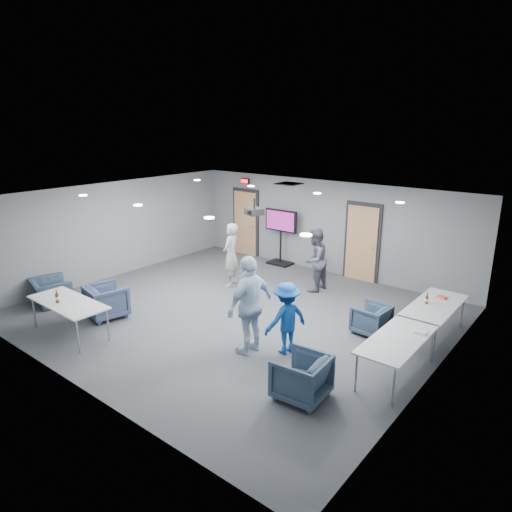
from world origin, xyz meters
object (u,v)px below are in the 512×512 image
Objects in this scene: tv_stand at (281,234)px; table_right_a at (434,307)px; person_b at (315,260)px; table_front_left at (68,303)px; bottle_front at (57,298)px; bottle_right at (427,300)px; projector at (254,211)px; chair_front_a at (107,301)px; person_c at (250,305)px; chair_right_c at (301,377)px; chair_front_b at (51,292)px; table_right_b at (398,340)px; person_a at (231,255)px; person_d at (286,318)px; chair_right_a at (371,319)px.

table_right_a is at bearing -21.90° from tv_stand.
person_b is 6.01m from table_front_left.
bottle_right is (5.93, 4.68, -0.02)m from bottle_front.
table_front_left is at bearing -104.44° from projector.
table_right_a is (6.14, 3.57, 0.31)m from chair_front_a.
chair_right_c is (1.63, -0.69, -0.60)m from person_c.
table_right_b is at bearing -150.24° from chair_front_b.
table_front_left is (-0.66, -4.33, -0.17)m from person_a.
table_right_b is 6.55m from table_front_left.
chair_front_a is 0.49× the size of tv_stand.
tv_stand is at bearing -84.91° from chair_front_a.
chair_right_c is (1.07, -1.10, -0.34)m from person_d.
table_right_a is at bearing 123.16° from chair_right_a.
tv_stand is (0.72, 5.75, 0.59)m from chair_front_a.
person_a is 0.89× the size of person_c.
chair_right_c is 0.85× the size of chair_front_b.
chair_right_c reaches higher than table_right_b.
table_right_b is at bearing 51.00° from person_b.
bottle_front is at bearing -123.87° from table_front_left.
chair_front_a is at bearing -116.56° from projector.
chair_right_a is at bearing 148.80° from person_c.
projector is at bearing -103.86° from person_d.
person_a is at bearing -91.57° from chair_front_a.
table_right_b is at bearing 112.02° from person_c.
person_c is at bearing -34.06° from person_d.
table_right_b is 4.23× the size of projector.
table_right_b is 6.72× the size of bottle_front.
chair_front_b is (-6.97, -0.49, -0.06)m from chair_right_c.
table_front_left is 4.33× the size of projector.
tv_stand reaches higher than chair_front_b.
person_b is 2.06× the size of chair_right_c.
tv_stand is (2.48, 6.15, 0.67)m from chair_front_b.
chair_front_b is at bearing -112.00° from tv_stand.
bottle_front is at bearing -95.54° from tv_stand.
person_b is 7.02× the size of bottle_right.
person_a is 3.46m from chair_front_a.
chair_front_a is 7.11m from table_right_a.
tv_stand reaches higher than chair_front_a.
person_b is 0.85× the size of table_front_left.
tv_stand is at bearing -145.71° from chair_right_c.
bottle_right is (5.17, 0.20, -0.05)m from person_a.
person_a reaches higher than bottle_right.
bottle_right is (-0.15, -0.04, 0.13)m from table_right_a.
person_c is 2.72m from table_right_b.
person_c is 4.27× the size of projector.
person_a is at bearing 72.70° from table_right_b.
chair_front_a is at bearing 105.20° from table_right_b.
person_d is (3.32, -2.14, -0.15)m from person_a.
person_c is at bearing 137.49° from table_right_a.
tv_stand is (-5.42, 4.08, 0.29)m from table_right_b.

